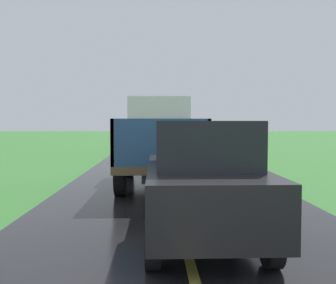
{
  "coord_description": "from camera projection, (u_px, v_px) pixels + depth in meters",
  "views": [
    {
      "loc": [
        -0.47,
        -2.56,
        1.95
      ],
      "look_at": [
        -0.07,
        9.01,
        1.4
      ],
      "focal_mm": 39.96,
      "sensor_mm": 36.0,
      "label": 1
    }
  ],
  "objects": [
    {
      "name": "banana_truck_near",
      "position": [
        159.0,
        139.0,
        12.27
      ],
      "size": [
        2.38,
        5.82,
        2.8
      ],
      "color": "#2D2D30",
      "rests_on": "road_surface"
    },
    {
      "name": "banana_truck_far",
      "position": [
        165.0,
        132.0,
        23.94
      ],
      "size": [
        2.38,
        5.81,
        2.8
      ],
      "color": "#2D2D30",
      "rests_on": "road_surface"
    },
    {
      "name": "following_car",
      "position": [
        201.0,
        179.0,
        6.02
      ],
      "size": [
        1.74,
        4.1,
        1.92
      ],
      "color": "black",
      "rests_on": "road_surface"
    }
  ]
}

